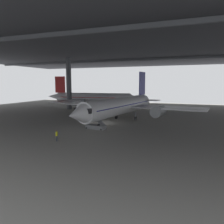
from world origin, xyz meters
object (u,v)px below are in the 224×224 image
Objects in this scene: airplane_main at (122,106)px; baggage_tug at (110,113)px; boarding_stairs at (95,125)px; airplane_distant at (91,98)px; crew_worker_by_stairs at (100,121)px; crew_worker_near_nose at (57,135)px.

baggage_tug is at bearing 124.83° from airplane_main.
airplane_distant is (-16.66, 32.19, 2.59)m from boarding_stairs.
boarding_stairs is at bearing -77.04° from baggage_tug.
airplane_main is at bearing 68.49° from crew_worker_by_stairs.
crew_worker_by_stairs is at bearing -60.91° from airplane_distant.
airplane_main is 7.79× the size of boarding_stairs.
airplane_main reaches higher than crew_worker_by_stairs.
crew_worker_by_stairs is at bearing -76.58° from baggage_tug.
airplane_main is 11.14m from baggage_tug.
airplane_distant is (-18.50, 22.35, -0.10)m from airplane_main.
airplane_distant is 14.19× the size of baggage_tug.
boarding_stairs is 2.76× the size of crew_worker_by_stairs.
airplane_distant is (-15.25, 42.20, 2.39)m from crew_worker_near_nose.
crew_worker_near_nose reaches higher than baggage_tug.
crew_worker_near_nose is at bearing -93.13° from crew_worker_by_stairs.
crew_worker_near_nose is 44.93m from airplane_distant.
boarding_stairs is 10.11m from crew_worker_near_nose.
boarding_stairs is 1.93× the size of baggage_tug.
crew_worker_by_stairs is at bearing -111.51° from airplane_main.
airplane_main is 7.29m from crew_worker_by_stairs.
boarding_stairs is (-1.85, -9.84, -2.69)m from airplane_main.
airplane_distant reaches higher than crew_worker_near_nose.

